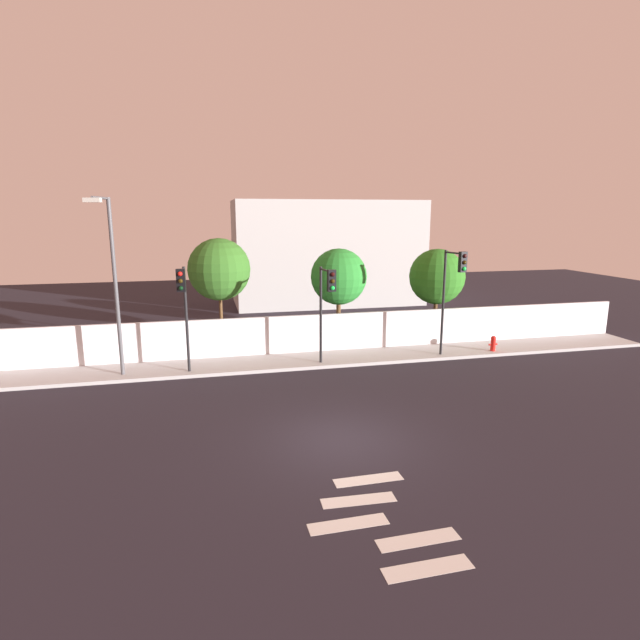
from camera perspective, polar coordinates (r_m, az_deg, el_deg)
ground_plane at (r=15.57m, az=2.49°, el=-13.47°), size 80.00×80.00×0.00m
sidewalk at (r=23.04m, az=-3.01°, el=-4.73°), size 36.00×2.40×0.15m
perimeter_wall at (r=24.01m, az=-3.58°, el=-1.64°), size 36.00×0.18×1.80m
crosswalk_marking at (r=12.11m, az=7.07°, el=-21.61°), size 3.09×3.86×0.01m
traffic_light_left at (r=23.40m, az=14.96°, el=4.34°), size 0.49×1.42×4.94m
traffic_light_center at (r=21.22m, az=0.77°, el=2.85°), size 0.39×1.57×4.32m
traffic_light_right at (r=20.86m, az=-15.31°, el=2.46°), size 0.36×1.15×4.45m
street_lamp_curbside at (r=21.49m, az=-22.57°, el=4.81°), size 0.68×1.79×7.19m
fire_hydrant at (r=25.78m, az=19.14°, el=-2.48°), size 0.44×0.26×0.75m
roadside_tree_leftmost at (r=23.97m, az=-11.42°, el=5.65°), size 2.92×2.92×5.62m
roadside_tree_midleft at (r=24.88m, az=2.15°, el=4.92°), size 2.79×2.79×5.05m
roadside_tree_midright at (r=26.78m, az=13.19°, el=4.82°), size 2.88×2.88×4.95m
low_building_distant at (r=38.25m, az=0.80°, el=7.70°), size 13.91×6.00×7.69m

